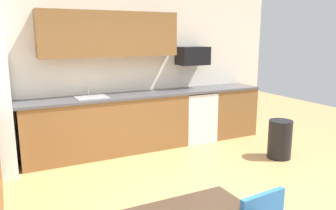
# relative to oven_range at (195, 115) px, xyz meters

# --- Properties ---
(wall_back) EXTENTS (5.80, 0.10, 2.70)m
(wall_back) POSITION_rel_oven_range_xyz_m (-1.20, 0.35, 0.90)
(wall_back) COLOR silver
(wall_back) RESTS_ON ground
(cabinet_run_back) EXTENTS (2.65, 0.60, 0.90)m
(cabinet_run_back) POSITION_rel_oven_range_xyz_m (-1.62, -0.00, -0.01)
(cabinet_run_back) COLOR brown
(cabinet_run_back) RESTS_ON ground
(cabinet_run_back_right) EXTENTS (0.90, 0.60, 0.90)m
(cabinet_run_back_right) POSITION_rel_oven_range_xyz_m (0.75, -0.00, -0.01)
(cabinet_run_back_right) COLOR brown
(cabinet_run_back_right) RESTS_ON ground
(countertop_back) EXTENTS (4.80, 0.64, 0.04)m
(countertop_back) POSITION_rel_oven_range_xyz_m (-1.20, -0.00, 0.46)
(countertop_back) COLOR #4C4C51
(countertop_back) RESTS_ON cabinet_run_back
(upper_cabinets_back) EXTENTS (2.20, 0.34, 0.70)m
(upper_cabinets_back) POSITION_rel_oven_range_xyz_m (-1.50, 0.13, 1.44)
(upper_cabinets_back) COLOR brown
(oven_range) EXTENTS (0.60, 0.60, 0.91)m
(oven_range) POSITION_rel_oven_range_xyz_m (0.00, 0.00, 0.00)
(oven_range) COLOR white
(oven_range) RESTS_ON ground
(microwave) EXTENTS (0.54, 0.36, 0.32)m
(microwave) POSITION_rel_oven_range_xyz_m (0.00, 0.10, 1.07)
(microwave) COLOR black
(sink_basin) EXTENTS (0.48, 0.40, 0.14)m
(sink_basin) POSITION_rel_oven_range_xyz_m (-1.87, -0.00, 0.42)
(sink_basin) COLOR #A5A8AD
(sink_basin) RESTS_ON countertop_back
(sink_faucet) EXTENTS (0.02, 0.02, 0.24)m
(sink_faucet) POSITION_rel_oven_range_xyz_m (-1.87, 0.18, 0.58)
(sink_faucet) COLOR #B2B5BA
(sink_faucet) RESTS_ON countertop_back
(trash_bin) EXTENTS (0.36, 0.36, 0.60)m
(trash_bin) POSITION_rel_oven_range_xyz_m (0.69, -1.41, -0.16)
(trash_bin) COLOR black
(trash_bin) RESTS_ON ground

